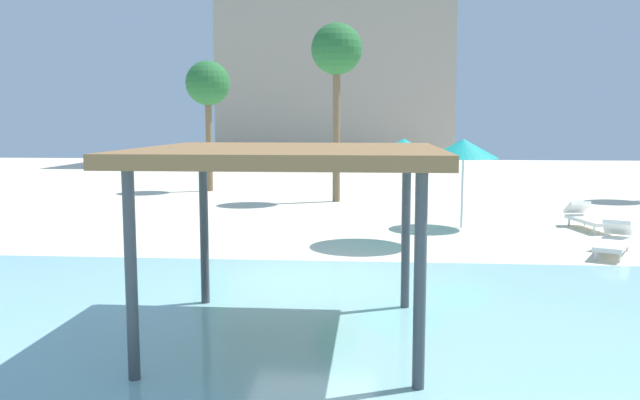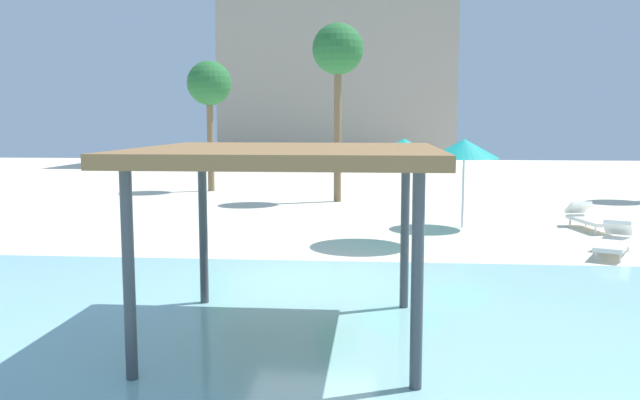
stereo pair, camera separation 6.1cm
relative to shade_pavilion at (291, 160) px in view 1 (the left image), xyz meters
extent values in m
plane|color=beige|center=(-0.08, 3.58, -2.51)|extent=(80.00, 80.00, 0.00)
cube|color=#8CC6CC|center=(-0.08, -1.67, -2.49)|extent=(44.00, 13.50, 0.04)
cylinder|color=#42474C|center=(-1.64, 1.64, -1.25)|extent=(0.14, 0.14, 2.50)
cylinder|color=#42474C|center=(1.64, 1.64, -1.25)|extent=(0.14, 0.14, 2.50)
cylinder|color=#42474C|center=(-1.64, -1.64, -1.25)|extent=(0.14, 0.14, 2.50)
cylinder|color=#42474C|center=(1.64, -1.64, -1.25)|extent=(0.14, 0.14, 2.50)
cube|color=olive|center=(0.00, 0.00, 0.09)|extent=(3.98, 3.98, 0.18)
cylinder|color=silver|center=(3.64, 10.14, -1.51)|extent=(0.06, 0.06, 1.99)
cone|color=teal|center=(3.64, 10.14, -0.25)|extent=(1.99, 1.99, 0.55)
cylinder|color=silver|center=(1.84, 7.40, -1.52)|extent=(0.06, 0.06, 1.97)
cone|color=teal|center=(1.84, 7.40, -0.21)|extent=(2.34, 2.34, 0.64)
cylinder|color=white|center=(7.52, 9.30, -2.40)|extent=(0.05, 0.05, 0.22)
cylinder|color=white|center=(7.05, 9.22, -2.40)|extent=(0.05, 0.05, 0.22)
cylinder|color=white|center=(7.26, 10.72, -2.40)|extent=(0.05, 0.05, 0.22)
cylinder|color=white|center=(6.79, 10.63, -2.40)|extent=(0.05, 0.05, 0.22)
cube|color=white|center=(7.15, 9.97, -2.24)|extent=(0.91, 1.88, 0.10)
cube|color=white|center=(7.02, 10.70, -1.96)|extent=(0.68, 0.61, 0.40)
cylinder|color=white|center=(6.41, 5.57, -2.40)|extent=(0.05, 0.05, 0.22)
cylinder|color=white|center=(5.98, 5.78, -2.40)|extent=(0.05, 0.05, 0.22)
cylinder|color=white|center=(7.04, 6.86, -2.40)|extent=(0.05, 0.05, 0.22)
cylinder|color=white|center=(6.61, 7.07, -2.40)|extent=(0.05, 0.05, 0.22)
cube|color=white|center=(6.51, 6.32, -2.24)|extent=(1.33, 1.88, 0.10)
cube|color=white|center=(6.84, 6.99, -1.96)|extent=(0.76, 0.72, 0.40)
cylinder|color=brown|center=(-0.29, 15.99, 0.16)|extent=(0.28, 0.28, 5.33)
sphere|color=#286B33|center=(-0.29, 15.99, 3.17)|extent=(1.90, 1.90, 1.90)
cylinder|color=brown|center=(-6.00, 19.32, -0.36)|extent=(0.28, 0.28, 4.29)
sphere|color=#286B33|center=(-6.00, 19.32, 2.14)|extent=(1.90, 1.90, 1.90)
cube|color=#9E9384|center=(-1.64, 40.92, 6.86)|extent=(16.26, 9.82, 18.73)
camera|label=1|loc=(1.12, -8.86, 0.53)|focal=37.13mm
camera|label=2|loc=(1.18, -8.85, 0.53)|focal=37.13mm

